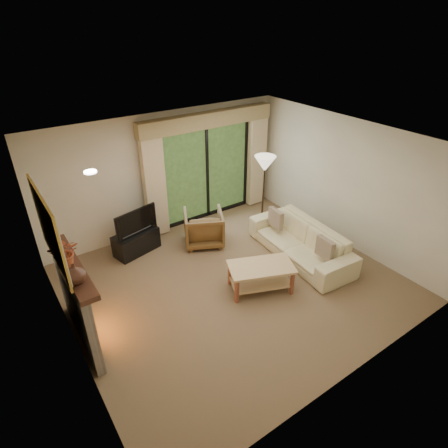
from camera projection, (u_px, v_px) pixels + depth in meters
floor at (233, 283)px, 6.82m from camera, size 5.50×5.50×0.00m
ceiling at (235, 145)px, 5.53m from camera, size 5.50×5.50×0.00m
wall_back at (166, 173)px, 7.96m from camera, size 5.00×0.00×5.00m
wall_front at (359, 307)px, 4.39m from camera, size 5.00×0.00×5.00m
wall_left at (62, 280)px, 4.83m from camera, size 0.00×5.00×5.00m
wall_right at (345, 183)px, 7.52m from camera, size 0.00×5.00×5.00m
fireplace at (76, 304)px, 5.34m from camera, size 0.24×1.70×1.37m
mirror at (49, 230)px, 4.66m from camera, size 0.07×1.45×1.02m
sliding_door at (207, 173)px, 8.51m from camera, size 2.26×0.10×2.16m
curtain_left at (154, 184)px, 7.73m from camera, size 0.45×0.18×2.35m
curtain_right at (256, 158)px, 9.05m from camera, size 0.45×0.18×2.35m
cornice at (208, 120)px, 7.84m from camera, size 3.20×0.24×0.32m
media_console at (136, 242)px, 7.60m from camera, size 0.99×0.61×0.46m
tv at (133, 221)px, 7.35m from camera, size 0.93×0.33×0.53m
armchair at (204, 228)px, 7.82m from camera, size 1.06×1.07×0.74m
sofa at (300, 241)px, 7.41m from camera, size 1.09×2.40×0.68m
pillow_near at (325, 248)px, 6.78m from camera, size 0.13×0.40×0.39m
pillow_far at (276, 219)px, 7.74m from camera, size 0.13×0.40×0.40m
coffee_table at (260, 277)px, 6.56m from camera, size 1.26×0.99×0.50m
floor_lamp at (263, 193)px, 8.15m from camera, size 0.52×0.52×1.70m
vase at (75, 273)px, 4.62m from camera, size 0.32×0.32×0.27m
branches at (65, 252)px, 4.89m from camera, size 0.45×0.42×0.42m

